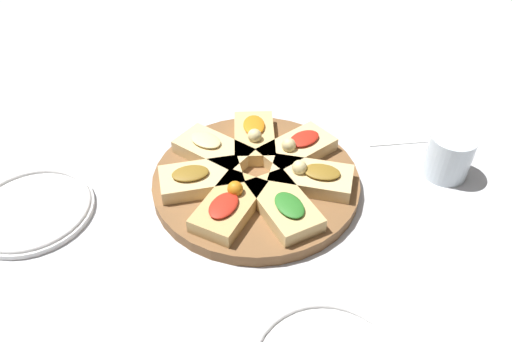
# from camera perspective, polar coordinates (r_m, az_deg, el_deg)

# --- Properties ---
(ground_plane) EXTENTS (3.00, 3.00, 0.00)m
(ground_plane) POSITION_cam_1_polar(r_m,az_deg,el_deg) (0.93, -0.00, -1.70)
(ground_plane) COLOR silver
(serving_board) EXTENTS (0.38, 0.38, 0.02)m
(serving_board) POSITION_cam_1_polar(r_m,az_deg,el_deg) (0.92, -0.00, -1.16)
(serving_board) COLOR brown
(serving_board) RESTS_ON ground_plane
(focaccia_slice_0) EXTENTS (0.15, 0.08, 0.05)m
(focaccia_slice_0) POSITION_cam_1_polar(r_m,az_deg,el_deg) (0.89, 6.28, -0.85)
(focaccia_slice_0) COLOR #E5C689
(focaccia_slice_0) RESTS_ON serving_board
(focaccia_slice_1) EXTENTS (0.15, 0.16, 0.05)m
(focaccia_slice_1) POSITION_cam_1_polar(r_m,az_deg,el_deg) (0.95, 4.69, 2.60)
(focaccia_slice_1) COLOR #E5C689
(focaccia_slice_1) RESTS_ON serving_board
(focaccia_slice_2) EXTENTS (0.11, 0.16, 0.05)m
(focaccia_slice_2) POSITION_cam_1_polar(r_m,az_deg,el_deg) (0.98, -0.20, 3.96)
(focaccia_slice_2) COLOR #DBB775
(focaccia_slice_2) RESTS_ON serving_board
(focaccia_slice_3) EXTENTS (0.16, 0.13, 0.04)m
(focaccia_slice_3) POSITION_cam_1_polar(r_m,az_deg,el_deg) (0.95, -4.95, 2.42)
(focaccia_slice_3) COLOR #E5C689
(focaccia_slice_3) RESTS_ON serving_board
(focaccia_slice_4) EXTENTS (0.16, 0.13, 0.04)m
(focaccia_slice_4) POSITION_cam_1_polar(r_m,az_deg,el_deg) (0.89, -6.37, -0.88)
(focaccia_slice_4) COLOR #E5C689
(focaccia_slice_4) RESTS_ON serving_board
(focaccia_slice_5) EXTENTS (0.11, 0.16, 0.05)m
(focaccia_slice_5) POSITION_cam_1_polar(r_m,az_deg,el_deg) (0.84, -3.07, -3.89)
(focaccia_slice_5) COLOR tan
(focaccia_slice_5) RESTS_ON serving_board
(focaccia_slice_6) EXTENTS (0.15, 0.16, 0.04)m
(focaccia_slice_6) POSITION_cam_1_polar(r_m,az_deg,el_deg) (0.84, 3.21, -3.97)
(focaccia_slice_6) COLOR #DBB775
(focaccia_slice_6) RESTS_ON serving_board
(plate_right) EXTENTS (0.21, 0.21, 0.02)m
(plate_right) POSITION_cam_1_polar(r_m,az_deg,el_deg) (0.95, -24.29, -4.03)
(plate_right) COLOR white
(plate_right) RESTS_ON ground_plane
(water_glass) EXTENTS (0.08, 0.08, 0.09)m
(water_glass) POSITION_cam_1_polar(r_m,az_deg,el_deg) (0.99, 21.18, 1.63)
(water_glass) COLOR silver
(water_glass) RESTS_ON ground_plane
(napkin_stack) EXTENTS (0.16, 0.14, 0.01)m
(napkin_stack) POSITION_cam_1_polar(r_m,az_deg,el_deg) (1.10, 15.23, 4.79)
(napkin_stack) COLOR white
(napkin_stack) RESTS_ON ground_plane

